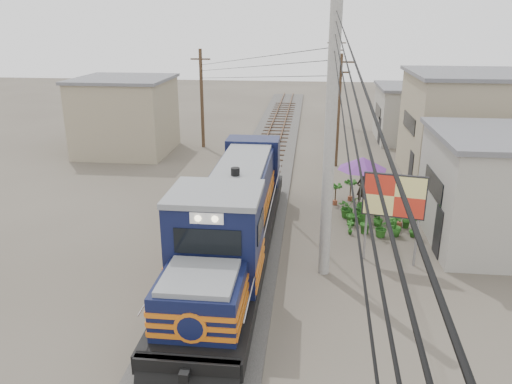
# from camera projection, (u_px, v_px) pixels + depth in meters

# --- Properties ---
(ground) EXTENTS (120.00, 120.00, 0.00)m
(ground) POSITION_uv_depth(u_px,v_px,m) (233.00, 261.00, 19.46)
(ground) COLOR #473F35
(ground) RESTS_ON ground
(ballast) EXTENTS (3.60, 70.00, 0.16)m
(ballast) POSITION_uv_depth(u_px,v_px,m) (259.00, 181.00, 28.82)
(ballast) COLOR #595651
(ballast) RESTS_ON ground
(track) EXTENTS (1.15, 70.00, 0.12)m
(track) POSITION_uv_depth(u_px,v_px,m) (259.00, 178.00, 28.76)
(track) COLOR #51331E
(track) RESTS_ON ground
(locomotive) EXTENTS (2.86, 15.57, 3.86)m
(locomotive) POSITION_uv_depth(u_px,v_px,m) (234.00, 218.00, 19.25)
(locomotive) COLOR black
(locomotive) RESTS_ON ground
(utility_pole_main) EXTENTS (0.40, 0.40, 10.00)m
(utility_pole_main) POSITION_uv_depth(u_px,v_px,m) (330.00, 142.00, 16.98)
(utility_pole_main) COLOR #9E9B93
(utility_pole_main) RESTS_ON ground
(wooden_pole_mid) EXTENTS (1.60, 0.24, 7.00)m
(wooden_pole_mid) POSITION_uv_depth(u_px,v_px,m) (338.00, 109.00, 30.92)
(wooden_pole_mid) COLOR #4C3826
(wooden_pole_mid) RESTS_ON ground
(wooden_pole_far) EXTENTS (1.60, 0.24, 7.50)m
(wooden_pole_far) POSITION_uv_depth(u_px,v_px,m) (335.00, 79.00, 43.95)
(wooden_pole_far) COLOR #4C3826
(wooden_pole_far) RESTS_ON ground
(wooden_pole_left) EXTENTS (1.60, 0.24, 7.00)m
(wooden_pole_left) POSITION_uv_depth(u_px,v_px,m) (202.00, 97.00, 35.67)
(wooden_pole_left) COLOR #4C3826
(wooden_pole_left) RESTS_ON ground
(power_lines) EXTENTS (9.65, 19.00, 3.30)m
(power_lines) POSITION_uv_depth(u_px,v_px,m) (254.00, 48.00, 24.96)
(power_lines) COLOR black
(power_lines) RESTS_ON ground
(shophouse_mid) EXTENTS (8.40, 7.35, 6.20)m
(shophouse_mid) POSITION_uv_depth(u_px,v_px,m) (481.00, 127.00, 28.40)
(shophouse_mid) COLOR gray
(shophouse_mid) RESTS_ON ground
(shophouse_back) EXTENTS (6.30, 6.30, 4.20)m
(shophouse_back) POSITION_uv_depth(u_px,v_px,m) (418.00, 113.00, 38.27)
(shophouse_back) COLOR gray
(shophouse_back) RESTS_ON ground
(shophouse_left) EXTENTS (6.30, 6.30, 5.20)m
(shophouse_left) POSITION_uv_depth(u_px,v_px,m) (126.00, 115.00, 34.66)
(shophouse_left) COLOR gray
(shophouse_left) RESTS_ON ground
(billboard) EXTENTS (2.29, 0.58, 3.57)m
(billboard) POSITION_uv_depth(u_px,v_px,m) (394.00, 198.00, 18.55)
(billboard) COLOR #99999E
(billboard) RESTS_ON ground
(market_umbrella) EXTENTS (2.82, 2.82, 2.68)m
(market_umbrella) POSITION_uv_depth(u_px,v_px,m) (363.00, 163.00, 24.04)
(market_umbrella) COLOR black
(market_umbrella) RESTS_ON ground
(vendor) EXTENTS (0.77, 0.68, 1.76)m
(vendor) POSITION_uv_depth(u_px,v_px,m) (362.00, 188.00, 25.11)
(vendor) COLOR black
(vendor) RESTS_ON ground
(plant_nursery) EXTENTS (3.64, 3.24, 1.13)m
(plant_nursery) POSITION_uv_depth(u_px,v_px,m) (371.00, 217.00, 22.54)
(plant_nursery) COLOR #25601B
(plant_nursery) RESTS_ON ground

